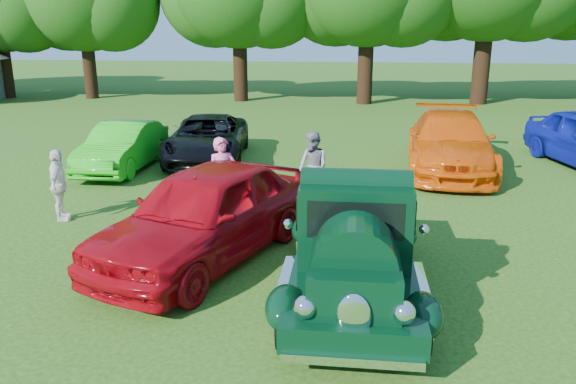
# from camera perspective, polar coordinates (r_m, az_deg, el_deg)

# --- Properties ---
(ground) EXTENTS (120.00, 120.00, 0.00)m
(ground) POSITION_cam_1_polar(r_m,az_deg,el_deg) (8.77, 5.51, -10.80)
(ground) COLOR #1A4510
(ground) RESTS_ON ground
(hero_pickup) EXTENTS (2.24, 4.82, 1.88)m
(hero_pickup) POSITION_cam_1_polar(r_m,az_deg,el_deg) (8.63, 6.71, -5.37)
(hero_pickup) COLOR black
(hero_pickup) RESTS_ON ground
(red_convertible) EXTENTS (3.67, 5.37, 1.70)m
(red_convertible) POSITION_cam_1_polar(r_m,az_deg,el_deg) (10.00, -8.43, -2.14)
(red_convertible) COLOR #9B060F
(red_convertible) RESTS_ON ground
(back_car_lime) EXTENTS (1.43, 4.09, 1.35)m
(back_car_lime) POSITION_cam_1_polar(r_m,az_deg,el_deg) (16.95, -16.42, 4.45)
(back_car_lime) COLOR #1EAD17
(back_car_lime) RESTS_ON ground
(back_car_black) EXTENTS (2.81, 5.13, 1.36)m
(back_car_black) POSITION_cam_1_polar(r_m,az_deg,el_deg) (17.61, -8.21, 5.41)
(back_car_black) COLOR black
(back_car_black) RESTS_ON ground
(back_car_orange) EXTENTS (2.78, 5.82, 1.64)m
(back_car_orange) POSITION_cam_1_polar(r_m,az_deg,el_deg) (16.80, 16.13, 4.88)
(back_car_orange) COLOR #E15107
(back_car_orange) RESTS_ON ground
(spectator_pink) EXTENTS (0.76, 0.68, 1.75)m
(spectator_pink) POSITION_cam_1_polar(r_m,az_deg,el_deg) (12.22, -6.64, 1.49)
(spectator_pink) COLOR pink
(spectator_pink) RESTS_ON ground
(spectator_grey) EXTENTS (1.00, 1.02, 1.66)m
(spectator_grey) POSITION_cam_1_polar(r_m,az_deg,el_deg) (13.23, 2.55, 2.56)
(spectator_grey) COLOR gray
(spectator_grey) RESTS_ON ground
(spectator_white) EXTENTS (0.62, 0.98, 1.55)m
(spectator_white) POSITION_cam_1_polar(r_m,az_deg,el_deg) (12.84, -22.27, 0.63)
(spectator_white) COLOR silver
(spectator_white) RESTS_ON ground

